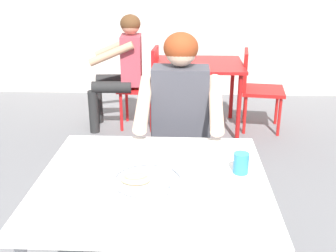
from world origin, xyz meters
TOP-DOWN VIEW (x-y plane):
  - table_foreground at (0.03, -0.03)m, footprint 1.01×0.94m
  - thali_tray at (0.01, -0.06)m, footprint 0.30×0.30m
  - drinking_cup at (0.42, 0.04)m, footprint 0.07×0.07m
  - chair_foreground at (0.14, 0.89)m, footprint 0.43×0.40m
  - diner_foreground at (0.14, 0.67)m, footprint 0.49×0.55m
  - table_background_red at (0.31, 2.50)m, footprint 0.89×0.79m
  - chair_red_left at (-0.26, 2.51)m, footprint 0.42×0.40m
  - chair_red_right at (0.90, 2.52)m, footprint 0.48×0.48m
  - patron_background at (-0.49, 2.49)m, footprint 0.57×0.51m

SIDE VIEW (x-z plane):
  - chair_red_right at x=0.90m, z-range 0.07..0.91m
  - chair_red_left at x=-0.26m, z-range 0.07..0.93m
  - chair_foreground at x=0.14m, z-range 0.07..0.97m
  - table_background_red at x=0.31m, z-range 0.27..0.98m
  - table_foreground at x=0.03m, z-range 0.30..1.04m
  - patron_background at x=-0.49m, z-range 0.12..1.31m
  - thali_tray at x=0.01m, z-range 0.74..0.77m
  - diner_foreground at x=0.14m, z-range 0.12..1.39m
  - drinking_cup at x=0.42m, z-range 0.74..0.84m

